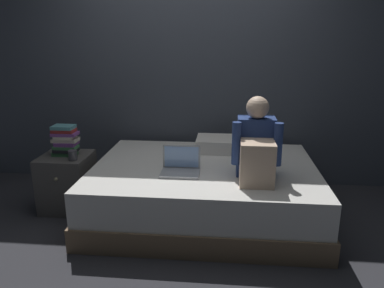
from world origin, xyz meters
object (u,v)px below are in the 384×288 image
person_sitting (256,148)px  pillow (225,144)px  book_stack (65,140)px  laptop (181,166)px  nightstand (68,182)px  mug (73,155)px  bed (204,190)px

person_sitting → pillow: person_sitting is taller
person_sitting → book_stack: (-1.72, 0.31, -0.07)m
laptop → book_stack: 1.14m
person_sitting → laptop: bearing=175.0°
nightstand → laptop: (1.11, -0.23, 0.28)m
nightstand → laptop: laptop is taller
laptop → mug: bearing=173.5°
nightstand → laptop: size_ratio=1.65×
person_sitting → mug: 1.61m
bed → book_stack: book_stack is taller
nightstand → person_sitting: bearing=-9.4°
person_sitting → laptop: person_sitting is taller
bed → nightstand: (-1.30, 0.02, 0.02)m
person_sitting → book_stack: 1.75m
pillow → mug: bearing=-157.6°
book_stack → mug: (0.12, -0.14, -0.10)m
book_stack → pillow: bearing=15.7°
bed → laptop: size_ratio=6.25×
bed → person_sitting: 0.71m
bed → book_stack: bearing=178.3°
mug → pillow: bearing=22.4°
bed → laptop: laptop is taller
nightstand → pillow: (1.47, 0.43, 0.29)m
laptop → mug: 0.99m
bed → mug: size_ratio=22.22×
laptop → nightstand: bearing=168.3°
nightstand → laptop: 1.17m
book_stack → mug: 0.21m
bed → nightstand: 1.30m
person_sitting → pillow: bearing=109.4°
bed → nightstand: bearing=179.3°
pillow → book_stack: (-1.46, -0.41, 0.12)m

